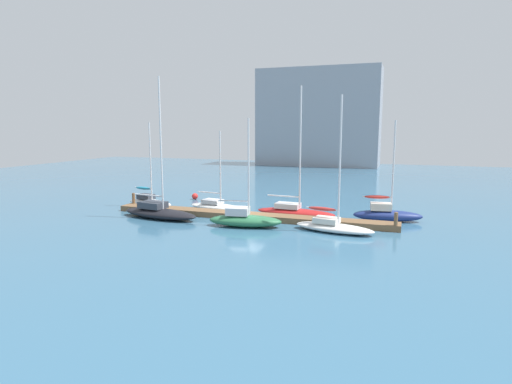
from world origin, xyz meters
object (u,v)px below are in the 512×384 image
object	(u,v)px
sailboat_1	(159,211)
mooring_buoy_red	(195,196)
sailboat_3	(244,219)
sailboat_6	(387,213)
harbor_building_distant	(318,118)
sailboat_5	(333,225)
sailboat_2	(217,206)
sailboat_0	(149,201)
sailboat_4	(295,210)

from	to	relation	value
sailboat_1	mooring_buoy_red	bearing A→B (deg)	107.17
sailboat_1	sailboat_3	size ratio (longest dim) A/B	1.40
sailboat_6	harbor_building_distant	distance (m)	52.50
sailboat_5	harbor_building_distant	distance (m)	56.50
harbor_building_distant	sailboat_2	bearing A→B (deg)	-89.37
sailboat_0	mooring_buoy_red	xyz separation A→B (m)	(2.21, 5.24, -0.22)
sailboat_0	sailboat_4	xyz separation A→B (m)	(14.50, 0.23, -0.02)
sailboat_3	sailboat_6	distance (m)	11.83
sailboat_1	sailboat_3	distance (m)	7.94
sailboat_0	sailboat_6	bearing A→B (deg)	12.49
sailboat_6	harbor_building_distant	bearing A→B (deg)	98.80
sailboat_2	sailboat_1	bearing A→B (deg)	-114.26
sailboat_2	sailboat_4	distance (m)	7.52
sailboat_0	sailboat_4	world-z (taller)	sailboat_4
mooring_buoy_red	sailboat_0	bearing A→B (deg)	-112.86
sailboat_1	sailboat_4	xyz separation A→B (m)	(10.66, 4.58, -0.06)
sailboat_6	mooring_buoy_red	size ratio (longest dim) A/B	12.59
sailboat_0	sailboat_4	bearing A→B (deg)	10.91
sailboat_4	sailboat_6	bearing A→B (deg)	8.55
sailboat_4	harbor_building_distant	world-z (taller)	harbor_building_distant
sailboat_1	sailboat_4	world-z (taller)	sailboat_1
sailboat_3	harbor_building_distant	xyz separation A→B (m)	(-5.32, 55.07, 8.94)
sailboat_1	sailboat_6	xyz separation A→B (m)	(18.26, 5.31, 0.05)
sailboat_5	sailboat_6	distance (m)	6.24
sailboat_2	sailboat_4	bearing A→B (deg)	5.31
sailboat_1	harbor_building_distant	world-z (taller)	harbor_building_distant
sailboat_2	harbor_building_distant	xyz separation A→B (m)	(-0.54, 49.67, 9.13)
sailboat_0	sailboat_5	bearing A→B (deg)	-2.66
sailboat_5	harbor_building_distant	world-z (taller)	harbor_building_distant
sailboat_5	sailboat_6	size ratio (longest dim) A/B	1.21
sailboat_1	mooring_buoy_red	distance (m)	9.74
harbor_building_distant	sailboat_3	bearing A→B (deg)	-84.49
sailboat_2	sailboat_5	world-z (taller)	sailboat_5
sailboat_1	mooring_buoy_red	xyz separation A→B (m)	(-1.63, 9.60, -0.26)
sailboat_2	sailboat_3	bearing A→B (deg)	-40.35
sailboat_0	sailboat_2	size ratio (longest dim) A/B	1.11
sailboat_3	sailboat_5	size ratio (longest dim) A/B	0.84
sailboat_0	sailboat_3	distance (m)	12.70
sailboat_1	sailboat_4	bearing A→B (deg)	30.81
mooring_buoy_red	sailboat_1	bearing A→B (deg)	-80.39
sailboat_0	harbor_building_distant	xyz separation A→B (m)	(6.45, 50.27, 8.99)
sailboat_1	sailboat_0	bearing A→B (deg)	138.91
sailboat_6	mooring_buoy_red	distance (m)	20.35
sailboat_3	mooring_buoy_red	distance (m)	13.86
sailboat_1	sailboat_3	world-z (taller)	sailboat_1
sailboat_4	sailboat_1	bearing A→B (deg)	-153.67
sailboat_3	sailboat_5	distance (m)	6.81
sailboat_4	mooring_buoy_red	bearing A→B (deg)	160.88
sailboat_3	sailboat_0	bearing A→B (deg)	148.78
sailboat_2	mooring_buoy_red	xyz separation A→B (m)	(-4.78, 4.64, -0.09)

